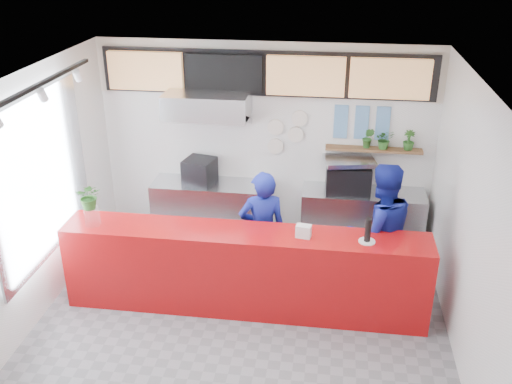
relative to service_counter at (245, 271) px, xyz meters
The scene contains 43 objects.
floor 0.68m from the service_counter, 90.00° to the right, with size 5.00×5.00×0.00m, color slate.
ceiling 2.48m from the service_counter, 90.00° to the right, with size 5.00×5.00×0.00m, color silver.
wall_back 2.30m from the service_counter, 90.00° to the left, with size 5.00×5.00×0.00m, color white.
wall_left 2.70m from the service_counter, behind, with size 5.00×5.00×0.00m, color white.
wall_right 2.70m from the service_counter, ahead, with size 5.00×5.00×0.00m, color white.
service_counter is the anchor object (origin of this frame).
cream_band 2.93m from the service_counter, 90.00° to the left, with size 5.00×0.02×0.80m, color beige.
prep_bench 1.97m from the service_counter, 113.96° to the left, with size 1.80×0.60×0.90m, color #B2B5BA.
panini_oven 2.11m from the service_counter, 118.26° to the left, with size 0.43×0.43×0.38m, color black.
extraction_hood 2.50m from the service_counter, 114.57° to the left, with size 1.20×0.70×0.35m, color #B2B5BA.
hood_lip 2.38m from the service_counter, 114.57° to the left, with size 1.20×0.70×0.08m, color #B2B5BA.
right_bench 2.35m from the service_counter, 50.19° to the left, with size 1.80×0.60×0.90m, color #B2B5BA.
espresso_machine 2.26m from the service_counter, 55.11° to the left, with size 0.64×0.46×0.41m, color black.
espresso_tray 2.35m from the service_counter, 55.11° to the left, with size 0.71×0.49×0.07m, color #A4A6AB.
herb_shelf 2.73m from the service_counter, 51.34° to the left, with size 1.40×0.18×0.04m, color brown.
menu_board_far_left 3.31m from the service_counter, 131.47° to the left, with size 1.10×0.10×0.55m, color tan.
menu_board_mid_left 2.88m from the service_counter, 106.59° to the left, with size 1.10×0.10×0.55m, color black.
menu_board_mid_right 2.87m from the service_counter, 73.94° to the left, with size 1.10×0.10×0.55m, color tan.
menu_board_far_right 3.30m from the service_counter, 48.86° to the left, with size 1.10×0.10×0.55m, color tan.
soffit 2.87m from the service_counter, 90.00° to the left, with size 4.80×0.04×0.65m, color black.
window_pane 2.73m from the service_counter, behind, with size 0.04×2.20×1.90m, color silver.
window_frame 2.71m from the service_counter, behind, with size 0.03×2.30×2.00m, color #B2B5BA.
track_rail 3.21m from the service_counter, 169.22° to the right, with size 0.05×2.40×0.04m, color black.
dec_plate_a 2.40m from the service_counter, 85.86° to the left, with size 0.24×0.24×0.03m, color silver.
dec_plate_b 2.39m from the service_counter, 77.74° to the left, with size 0.24×0.24×0.03m, color silver.
dec_plate_c 2.26m from the service_counter, 85.86° to the left, with size 0.24×0.24×0.03m, color silver.
dec_plate_d 2.52m from the service_counter, 76.42° to the left, with size 0.24×0.24×0.03m, color silver.
photo_frame_a 2.76m from the service_counter, 62.13° to the left, with size 0.20×0.02×0.25m, color #598CBF.
photo_frame_b 2.90m from the service_counter, 56.06° to the left, with size 0.20×0.02×0.25m, color #598CBF.
photo_frame_c 3.05m from the service_counter, 50.74° to the left, with size 0.20×0.02×0.25m, color #598CBF.
photo_frame_d 2.64m from the service_counter, 62.13° to the left, with size 0.20×0.02×0.25m, color #598CBF.
photo_frame_e 2.78m from the service_counter, 56.06° to the left, with size 0.20×0.02×0.25m, color #598CBF.
photo_frame_f 2.94m from the service_counter, 50.74° to the left, with size 0.20×0.02×0.25m, color #598CBF.
staff_center 0.60m from the service_counter, 72.74° to the left, with size 0.62×0.40×1.69m, color navy.
staff_right 1.76m from the service_counter, 16.78° to the left, with size 0.91×0.71×1.88m, color navy.
herb_b 2.75m from the service_counter, 52.99° to the left, with size 0.17×0.14×0.31m, color #2A5D20.
herb_c 2.88m from the service_counter, 48.96° to the left, with size 0.26×0.23×0.29m, color #2A5D20.
herb_d 3.10m from the service_counter, 43.83° to the left, with size 0.16×0.14×0.29m, color #2A5D20.
glass_vase 2.00m from the service_counter, behind, with size 0.19×0.19×0.23m, color silver.
basil_vase 2.11m from the service_counter, behind, with size 0.31×0.27×0.34m, color #2A5D20.
napkin_holder 0.95m from the service_counter, ahead, with size 0.18×0.11×0.15m, color silver.
white_plate 1.56m from the service_counter, ahead, with size 0.20×0.20×0.01m, color silver.
pepper_mill 1.62m from the service_counter, ahead, with size 0.07×0.07×0.29m, color black.
Camera 1 is at (0.96, -5.56, 4.43)m, focal length 40.00 mm.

